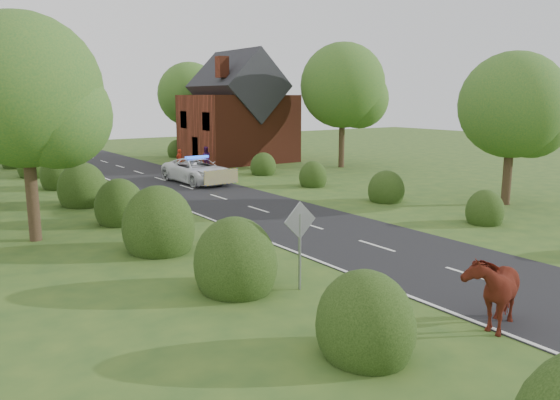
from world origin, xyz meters
TOP-DOWN VIEW (x-y plane):
  - ground at (0.00, 0.00)m, footprint 120.00×120.00m
  - road at (0.00, 15.00)m, footprint 6.00×70.00m
  - road_markings at (-1.60, 12.93)m, footprint 4.96×70.00m
  - hedgerow_left at (-6.51, 11.69)m, footprint 2.75×50.41m
  - hedgerow_right at (6.60, 11.21)m, footprint 2.10×45.78m
  - tree_left_a at (-9.75, 11.86)m, footprint 5.74×5.60m
  - tree_right_a at (11.23, 5.87)m, footprint 5.33×5.20m
  - tree_right_b at (14.29, 21.84)m, footprint 6.56×6.40m
  - tree_right_c at (9.27, 37.85)m, footprint 6.15×6.00m
  - road_sign at (-5.00, 2.00)m, footprint 1.06×0.08m
  - house at (9.49, 30.00)m, footprint 8.00×7.40m
  - cow at (-2.75, -2.54)m, footprint 2.42×1.93m
  - police_van at (1.36, 21.24)m, footprint 2.89×5.79m
  - pedestrian_red at (2.98, 27.50)m, footprint 0.66×0.54m
  - pedestrian_purple at (4.76, 26.75)m, footprint 1.01×0.90m

SIDE VIEW (x-z plane):
  - ground at x=0.00m, z-range 0.00..0.00m
  - road at x=0.00m, z-range 0.00..0.02m
  - road_markings at x=-1.60m, z-range 0.02..0.03m
  - hedgerow_right at x=6.60m, z-range -0.50..1.60m
  - hedgerow_left at x=-6.51m, z-range -0.75..2.25m
  - cow at x=-2.75m, z-range 0.00..1.52m
  - pedestrian_red at x=2.98m, z-range 0.00..1.56m
  - police_van at x=1.36m, z-range -0.07..1.63m
  - pedestrian_purple at x=4.76m, z-range 0.00..1.72m
  - road_sign at x=-5.00m, z-range 0.39..2.92m
  - house at x=9.49m, z-range -0.80..8.37m
  - tree_right_a at x=11.23m, z-range 0.96..8.52m
  - tree_left_a at x=-9.75m, z-range 1.15..9.53m
  - tree_right_c at x=9.27m, z-range 1.05..9.63m
  - tree_right_b at x=14.29m, z-range 1.24..10.64m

